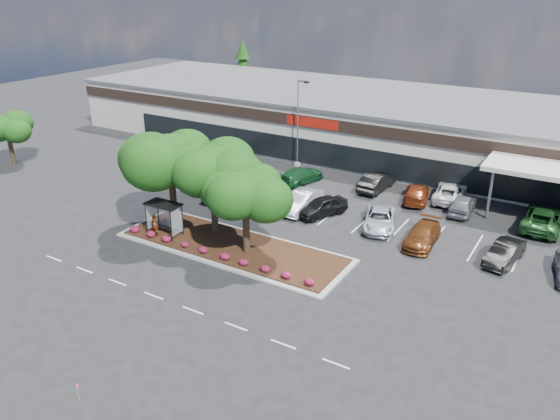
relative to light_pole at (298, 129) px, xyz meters
The scene contains 29 objects.
ground 24.74m from the light_pole, 72.59° to the right, with size 160.00×160.00×0.00m, color black.
retail_store 12.96m from the light_pole, 55.27° to the left, with size 80.40×25.20×6.25m.
landscape_island 20.38m from the light_pole, 74.63° to the right, with size 18.00×6.00×0.26m.
lane_markings 15.27m from the light_pole, 60.89° to the right, with size 33.12×20.06×0.01m.
shrub_row 22.31m from the light_pole, 76.08° to the right, with size 17.00×0.80×0.50m, color maroon, non-canonical shape.
bus_shelter 20.41m from the light_pole, 90.56° to the right, with size 2.75×1.55×2.59m.
island_tree_west 18.80m from the light_pole, 92.13° to the right, with size 7.20×7.20×7.89m, color #113E0E, non-canonical shape.
island_tree_mid 18.30m from the light_pole, 81.20° to the right, with size 6.60×6.60×7.32m, color #113E0E, non-canonical shape.
island_tree_east 20.74m from the light_pole, 70.85° to the right, with size 5.80×5.80×6.50m, color #113E0E, non-canonical shape.
tree_west_far 30.79m from the light_pole, 150.21° to the right, with size 4.80×4.80×5.61m, color #113E0E, non-canonical shape.
conifer_north_west 32.13m from the light_pole, 134.98° to the left, with size 4.40×4.40×10.00m, color #113E0E.
person_waiting 21.19m from the light_pole, 92.07° to the right, with size 0.63×0.41×1.71m, color #594C47.
light_pole is the anchor object (origin of this frame).
survey_stake 37.13m from the light_pole, 76.95° to the right, with size 0.07×0.14×0.91m.
car_0 11.36m from the light_pole, 111.06° to the right, with size 2.05×5.04×1.46m, color maroon.
car_1 11.76m from the light_pole, 97.62° to the right, with size 2.02×5.03×1.71m, color #999FA3.
car_2 11.29m from the light_pole, 97.84° to the right, with size 1.67×4.79×1.58m, color #AAB0B7.
car_3 12.51m from the light_pole, 58.97° to the right, with size 1.80×5.15×1.70m, color #B0B3BD.
car_4 13.58m from the light_pole, 51.75° to the right, with size 1.91×4.74×1.61m, color black.
car_5 17.10m from the light_pole, 37.51° to the right, with size 2.42×5.24×1.46m, color silver.
car_6 20.80m from the light_pole, 33.35° to the right, with size 2.05×5.03×1.46m, color #623012.
car_7 25.77m from the light_pole, 25.82° to the right, with size 1.58×4.54×1.50m, color black.
car_9 8.03m from the light_pole, 153.79° to the right, with size 1.98×4.91×1.67m, color black.
car_10 6.08m from the light_pole, 57.39° to the right, with size 2.15×5.28×1.53m, color #144822.
car_12 10.63m from the light_pole, 13.22° to the right, with size 1.81×5.18×1.71m, color black.
car_13 14.69m from the light_pole, 12.18° to the right, with size 2.06×5.07×1.47m, color maroon.
car_14 18.89m from the light_pole, 11.41° to the right, with size 1.87×4.66×1.59m, color slate.
car_15 16.90m from the light_pole, ahead, with size 2.57×5.56×1.55m, color silver.
car_16 24.99m from the light_pole, ahead, with size 2.85×6.18×1.72m, color #1F4F20.
Camera 1 is at (19.84, -25.23, 18.57)m, focal length 35.00 mm.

